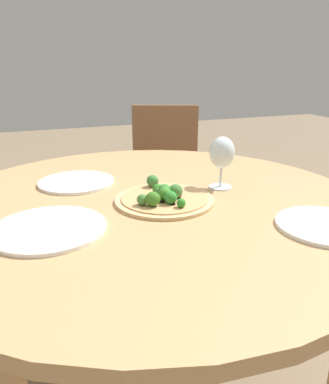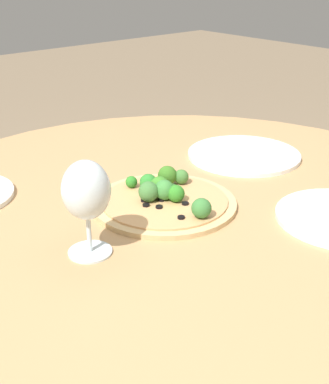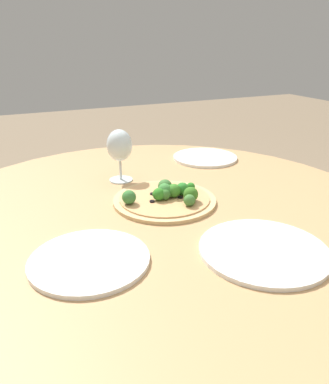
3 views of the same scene
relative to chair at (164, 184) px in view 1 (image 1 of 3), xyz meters
name	(u,v)px [view 1 (image 1 of 3)]	position (x,y,z in m)	size (l,w,h in m)	color
dining_table	(151,218)	(-0.41, -0.93, 0.23)	(1.31, 1.31, 0.77)	tan
chair	(164,184)	(0.00, 0.00, 0.00)	(0.53, 0.53, 0.92)	brown
pizza	(164,197)	(-0.38, -0.97, 0.30)	(0.29, 0.29, 0.05)	tan
wine_glass	(222,154)	(-0.16, -0.91, 0.40)	(0.08, 0.08, 0.17)	silver
plate_near	(49,228)	(-0.71, -1.05, 0.29)	(0.28, 0.28, 0.01)	white
plate_far	(76,182)	(-0.59, -0.70, 0.29)	(0.25, 0.25, 0.01)	white
plate_side	(326,226)	(-0.07, -1.28, 0.29)	(0.24, 0.24, 0.01)	white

